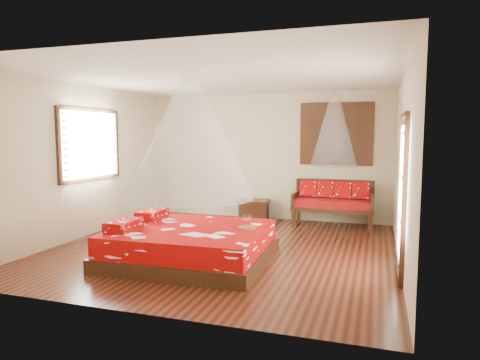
{
  "coord_description": "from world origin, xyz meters",
  "views": [
    {
      "loc": [
        2.4,
        -6.55,
        1.88
      ],
      "look_at": [
        0.28,
        0.02,
        1.15
      ],
      "focal_mm": 32.0,
      "sensor_mm": 36.0,
      "label": 1
    }
  ],
  "objects": [
    {
      "name": "glazed_door",
      "position": [
        2.72,
        -0.6,
        1.07
      ],
      "size": [
        0.08,
        1.02,
        2.16
      ],
      "color": "black",
      "rests_on": "floor"
    },
    {
      "name": "daybed",
      "position": [
        1.55,
        2.37,
        0.52
      ],
      "size": [
        1.63,
        0.72,
        0.94
      ],
      "color": "black",
      "rests_on": "floor"
    },
    {
      "name": "window_left",
      "position": [
        -2.71,
        0.2,
        1.7
      ],
      "size": [
        0.1,
        1.74,
        1.34
      ],
      "color": "black",
      "rests_on": "wall_left"
    },
    {
      "name": "mosquito_net_daybed",
      "position": [
        1.55,
        2.25,
        2.0
      ],
      "size": [
        0.94,
        0.94,
        1.5
      ],
      "primitive_type": "cone",
      "color": "white",
      "rests_on": "ceiling"
    },
    {
      "name": "wine_tray",
      "position": [
        0.59,
        -0.63,
        0.56
      ],
      "size": [
        0.27,
        0.27,
        0.22
      ],
      "rotation": [
        0.0,
        0.0,
        -0.23
      ],
      "color": "brown",
      "rests_on": "bed"
    },
    {
      "name": "mosquito_net_main",
      "position": [
        -0.22,
        -0.82,
        1.85
      ],
      "size": [
        1.9,
        1.9,
        1.8
      ],
      "primitive_type": "cone",
      "color": "white",
      "rests_on": "ceiling"
    },
    {
      "name": "shutter_panel",
      "position": [
        1.55,
        2.72,
        1.9
      ],
      "size": [
        1.52,
        0.06,
        1.32
      ],
      "color": "black",
      "rests_on": "wall_back"
    },
    {
      "name": "storage_chest",
      "position": [
        -0.18,
        2.45,
        0.23
      ],
      "size": [
        0.69,
        0.53,
        0.45
      ],
      "rotation": [
        0.0,
        0.0,
        0.09
      ],
      "color": "black",
      "rests_on": "floor"
    },
    {
      "name": "room",
      "position": [
        0.0,
        0.0,
        1.4
      ],
      "size": [
        5.54,
        5.54,
        2.84
      ],
      "color": "black",
      "rests_on": "ground"
    },
    {
      "name": "bed",
      "position": [
        -0.25,
        -0.82,
        0.25
      ],
      "size": [
        2.34,
        2.13,
        0.65
      ],
      "rotation": [
        0.0,
        0.0,
        0.03
      ],
      "color": "black",
      "rests_on": "floor"
    }
  ]
}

